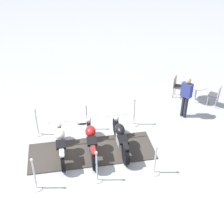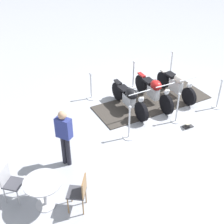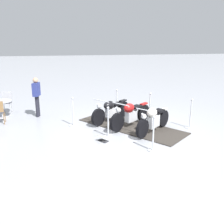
{
  "view_description": "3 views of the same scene",
  "coord_description": "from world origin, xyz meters",
  "px_view_note": "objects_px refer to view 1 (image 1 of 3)",
  "views": [
    {
      "loc": [
        4.5,
        -6.51,
        6.65
      ],
      "look_at": [
        -0.1,
        1.55,
        0.7
      ],
      "focal_mm": 48.93,
      "sensor_mm": 36.0,
      "label": 1
    },
    {
      "loc": [
        -0.51,
        9.52,
        5.77
      ],
      "look_at": [
        1.06,
        1.94,
        0.71
      ],
      "focal_mm": 49.89,
      "sensor_mm": 36.0,
      "label": 2
    },
    {
      "loc": [
        -9.01,
        2.29,
        3.29
      ],
      "look_at": [
        -0.3,
        0.78,
        0.71
      ],
      "focal_mm": 41.32,
      "sensor_mm": 36.0,
      "label": 3
    }
  ],
  "objects_px": {
    "info_placard": "(82,122)",
    "motorcycle_black": "(120,136)",
    "stanchion_left_rear": "(35,179)",
    "bystander_person": "(186,94)",
    "cafe_chair_across_table": "(216,94)",
    "stanchion_left_mid": "(97,171)",
    "motorcycle_cream": "(61,143)",
    "stanchion_left_front": "(155,165)",
    "motorcycle_maroon": "(91,139)",
    "cafe_chair_near_table": "(177,85)",
    "stanchion_right_rear": "(37,126)",
    "cafe_table": "(196,89)",
    "stanchion_right_front": "(134,117)",
    "stanchion_right_mid": "(87,121)"
  },
  "relations": [
    {
      "from": "stanchion_left_mid",
      "to": "stanchion_left_rear",
      "type": "xyz_separation_m",
      "value": [
        -1.35,
        -1.14,
        -0.02
      ]
    },
    {
      "from": "stanchion_left_front",
      "to": "cafe_chair_near_table",
      "type": "distance_m",
      "value": 4.97
    },
    {
      "from": "motorcycle_black",
      "to": "cafe_table",
      "type": "xyz_separation_m",
      "value": [
        1.26,
        4.4,
        0.08
      ]
    },
    {
      "from": "motorcycle_black",
      "to": "motorcycle_cream",
      "type": "height_order",
      "value": "motorcycle_black"
    },
    {
      "from": "motorcycle_cream",
      "to": "stanchion_left_mid",
      "type": "height_order",
      "value": "stanchion_left_mid"
    },
    {
      "from": "motorcycle_cream",
      "to": "cafe_table",
      "type": "height_order",
      "value": "motorcycle_cream"
    },
    {
      "from": "cafe_chair_near_table",
      "to": "bystander_person",
      "type": "relative_size",
      "value": 0.56
    },
    {
      "from": "stanchion_left_rear",
      "to": "cafe_chair_across_table",
      "type": "height_order",
      "value": "stanchion_left_rear"
    },
    {
      "from": "cafe_table",
      "to": "cafe_chair_near_table",
      "type": "distance_m",
      "value": 0.82
    },
    {
      "from": "stanchion_left_rear",
      "to": "stanchion_right_mid",
      "type": "xyz_separation_m",
      "value": [
        -0.34,
        3.16,
        0.02
      ]
    },
    {
      "from": "motorcycle_black",
      "to": "cafe_table",
      "type": "relative_size",
      "value": 2.01
    },
    {
      "from": "stanchion_right_rear",
      "to": "cafe_table",
      "type": "relative_size",
      "value": 1.26
    },
    {
      "from": "motorcycle_black",
      "to": "bystander_person",
      "type": "height_order",
      "value": "bystander_person"
    },
    {
      "from": "stanchion_left_rear",
      "to": "stanchion_left_front",
      "type": "distance_m",
      "value": 3.54
    },
    {
      "from": "stanchion_left_rear",
      "to": "motorcycle_black",
      "type": "bearing_deg",
      "value": 66.25
    },
    {
      "from": "stanchion_right_front",
      "to": "info_placard",
      "type": "bearing_deg",
      "value": -152.36
    },
    {
      "from": "info_placard",
      "to": "stanchion_left_rear",
      "type": "bearing_deg",
      "value": -117.77
    },
    {
      "from": "motorcycle_cream",
      "to": "stanchion_left_front",
      "type": "relative_size",
      "value": 1.6
    },
    {
      "from": "motorcycle_cream",
      "to": "bystander_person",
      "type": "distance_m",
      "value": 5.05
    },
    {
      "from": "stanchion_left_front",
      "to": "stanchion_right_mid",
      "type": "height_order",
      "value": "stanchion_right_mid"
    },
    {
      "from": "motorcycle_cream",
      "to": "stanchion_left_front",
      "type": "distance_m",
      "value": 3.07
    },
    {
      "from": "stanchion_right_front",
      "to": "stanchion_right_rear",
      "type": "relative_size",
      "value": 1.02
    },
    {
      "from": "stanchion_right_rear",
      "to": "info_placard",
      "type": "distance_m",
      "value": 1.7
    },
    {
      "from": "bystander_person",
      "to": "motorcycle_black",
      "type": "bearing_deg",
      "value": -7.67
    },
    {
      "from": "motorcycle_black",
      "to": "stanchion_left_front",
      "type": "height_order",
      "value": "stanchion_left_front"
    },
    {
      "from": "motorcycle_black",
      "to": "info_placard",
      "type": "xyz_separation_m",
      "value": [
        -1.97,
        0.58,
        -0.42
      ]
    },
    {
      "from": "motorcycle_cream",
      "to": "stanchion_right_mid",
      "type": "bearing_deg",
      "value": -38.53
    },
    {
      "from": "cafe_chair_near_table",
      "to": "cafe_chair_across_table",
      "type": "xyz_separation_m",
      "value": [
        1.64,
        0.04,
        0.0
      ]
    },
    {
      "from": "info_placard",
      "to": "motorcycle_black",
      "type": "bearing_deg",
      "value": -56.34
    },
    {
      "from": "stanchion_right_mid",
      "to": "bystander_person",
      "type": "bearing_deg",
      "value": 42.81
    },
    {
      "from": "stanchion_right_front",
      "to": "stanchion_left_rear",
      "type": "bearing_deg",
      "value": -103.23
    },
    {
      "from": "motorcycle_cream",
      "to": "cafe_chair_near_table",
      "type": "distance_m",
      "value": 5.92
    },
    {
      "from": "stanchion_left_front",
      "to": "cafe_chair_across_table",
      "type": "xyz_separation_m",
      "value": [
        0.6,
        4.89,
        0.24
      ]
    },
    {
      "from": "info_placard",
      "to": "stanchion_right_rear",
      "type": "bearing_deg",
      "value": -165.26
    },
    {
      "from": "motorcycle_black",
      "to": "motorcycle_cream",
      "type": "xyz_separation_m",
      "value": [
        -1.5,
        -1.26,
        0.01
      ]
    },
    {
      "from": "info_placard",
      "to": "cafe_chair_across_table",
      "type": "distance_m",
      "value": 5.56
    },
    {
      "from": "motorcycle_maroon",
      "to": "cafe_chair_near_table",
      "type": "relative_size",
      "value": 2.0
    },
    {
      "from": "motorcycle_cream",
      "to": "stanchion_right_rear",
      "type": "relative_size",
      "value": 1.5
    },
    {
      "from": "bystander_person",
      "to": "stanchion_right_rear",
      "type": "bearing_deg",
      "value": -33.16
    },
    {
      "from": "motorcycle_black",
      "to": "bystander_person",
      "type": "distance_m",
      "value": 3.24
    },
    {
      "from": "stanchion_right_front",
      "to": "stanchion_right_mid",
      "type": "distance_m",
      "value": 1.77
    },
    {
      "from": "cafe_chair_near_table",
      "to": "stanchion_right_mid",
      "type": "bearing_deg",
      "value": -122.19
    },
    {
      "from": "motorcycle_cream",
      "to": "stanchion_left_rear",
      "type": "xyz_separation_m",
      "value": [
        0.27,
        -1.54,
        -0.14
      ]
    },
    {
      "from": "stanchion_left_mid",
      "to": "cafe_chair_across_table",
      "type": "distance_m",
      "value": 6.34
    },
    {
      "from": "info_placard",
      "to": "cafe_table",
      "type": "relative_size",
      "value": 0.45
    },
    {
      "from": "motorcycle_black",
      "to": "stanchion_left_mid",
      "type": "bearing_deg",
      "value": 143.82
    },
    {
      "from": "motorcycle_cream",
      "to": "stanchion_right_rear",
      "type": "height_order",
      "value": "stanchion_right_rear"
    },
    {
      "from": "stanchion_left_rear",
      "to": "bystander_person",
      "type": "xyz_separation_m",
      "value": [
        2.46,
        5.76,
        0.65
      ]
    },
    {
      "from": "motorcycle_maroon",
      "to": "stanchion_left_mid",
      "type": "distance_m",
      "value": 1.36
    },
    {
      "from": "stanchion_left_front",
      "to": "motorcycle_black",
      "type": "bearing_deg",
      "value": 160.28
    }
  ]
}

